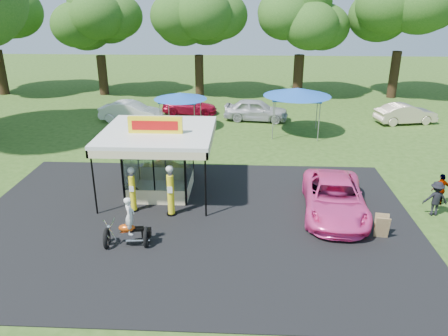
{
  "coord_description": "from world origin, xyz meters",
  "views": [
    {
      "loc": [
        2.25,
        -15.4,
        9.57
      ],
      "look_at": [
        1.31,
        4.0,
        1.82
      ],
      "focal_mm": 35.0,
      "sensor_mm": 36.0,
      "label": 1
    }
  ],
  "objects_px": {
    "motorcycle": "(129,227)",
    "gas_station_kiosk": "(160,160)",
    "pink_sedan": "(334,198)",
    "bg_car_c": "(256,110)",
    "kiosk_car": "(168,168)",
    "tent_east": "(297,92)",
    "a_frame_sign": "(382,227)",
    "spectator_east_b": "(441,190)",
    "gas_pump_right": "(171,192)",
    "bg_car_b": "(190,106)",
    "bg_car_e": "(406,114)",
    "tent_west": "(180,96)",
    "spectator_east_a": "(436,198)",
    "bg_car_a": "(131,112)",
    "gas_pump_left": "(133,191)"
  },
  "relations": [
    {
      "from": "spectator_east_a",
      "to": "spectator_east_b",
      "type": "xyz_separation_m",
      "value": [
        0.67,
        1.1,
        -0.04
      ]
    },
    {
      "from": "gas_pump_left",
      "to": "bg_car_b",
      "type": "distance_m",
      "value": 18.21
    },
    {
      "from": "kiosk_car",
      "to": "pink_sedan",
      "type": "xyz_separation_m",
      "value": [
        8.47,
        -4.15,
        0.34
      ]
    },
    {
      "from": "gas_station_kiosk",
      "to": "spectator_east_a",
      "type": "bearing_deg",
      "value": -7.98
    },
    {
      "from": "a_frame_sign",
      "to": "spectator_east_b",
      "type": "distance_m",
      "value": 4.97
    },
    {
      "from": "gas_pump_left",
      "to": "tent_west",
      "type": "distance_m",
      "value": 13.8
    },
    {
      "from": "motorcycle",
      "to": "a_frame_sign",
      "type": "relative_size",
      "value": 2.19
    },
    {
      "from": "gas_station_kiosk",
      "to": "kiosk_car",
      "type": "height_order",
      "value": "gas_station_kiosk"
    },
    {
      "from": "kiosk_car",
      "to": "bg_car_b",
      "type": "bearing_deg",
      "value": 1.97
    },
    {
      "from": "gas_station_kiosk",
      "to": "bg_car_e",
      "type": "distance_m",
      "value": 21.96
    },
    {
      "from": "motorcycle",
      "to": "kiosk_car",
      "type": "relative_size",
      "value": 0.8
    },
    {
      "from": "a_frame_sign",
      "to": "spectator_east_b",
      "type": "height_order",
      "value": "spectator_east_b"
    },
    {
      "from": "bg_car_e",
      "to": "tent_west",
      "type": "height_order",
      "value": "tent_west"
    },
    {
      "from": "gas_pump_right",
      "to": "a_frame_sign",
      "type": "xyz_separation_m",
      "value": [
        9.14,
        -1.58,
        -0.67
      ]
    },
    {
      "from": "gas_station_kiosk",
      "to": "gas_pump_right",
      "type": "height_order",
      "value": "gas_station_kiosk"
    },
    {
      "from": "spectator_east_b",
      "to": "bg_car_e",
      "type": "height_order",
      "value": "spectator_east_b"
    },
    {
      "from": "gas_pump_left",
      "to": "tent_east",
      "type": "bearing_deg",
      "value": 55.42
    },
    {
      "from": "pink_sedan",
      "to": "bg_car_c",
      "type": "xyz_separation_m",
      "value": [
        -3.3,
        16.14,
        0.05
      ]
    },
    {
      "from": "bg_car_e",
      "to": "tent_east",
      "type": "distance_m",
      "value": 9.82
    },
    {
      "from": "a_frame_sign",
      "to": "kiosk_car",
      "type": "distance_m",
      "value": 11.85
    },
    {
      "from": "pink_sedan",
      "to": "tent_west",
      "type": "xyz_separation_m",
      "value": [
        -9.03,
        13.51,
        1.69
      ]
    },
    {
      "from": "gas_pump_right",
      "to": "bg_car_e",
      "type": "xyz_separation_m",
      "value": [
        16.05,
        16.35,
        -0.41
      ]
    },
    {
      "from": "bg_car_b",
      "to": "bg_car_e",
      "type": "distance_m",
      "value": 17.59
    },
    {
      "from": "spectator_east_a",
      "to": "tent_east",
      "type": "bearing_deg",
      "value": -66.68
    },
    {
      "from": "gas_station_kiosk",
      "to": "gas_pump_left",
      "type": "height_order",
      "value": "gas_station_kiosk"
    },
    {
      "from": "gas_pump_right",
      "to": "bg_car_c",
      "type": "relative_size",
      "value": 0.49
    },
    {
      "from": "spectator_east_b",
      "to": "bg_car_b",
      "type": "distance_m",
      "value": 22.01
    },
    {
      "from": "bg_car_a",
      "to": "spectator_east_a",
      "type": "bearing_deg",
      "value": -121.6
    },
    {
      "from": "gas_pump_left",
      "to": "spectator_east_b",
      "type": "bearing_deg",
      "value": 5.52
    },
    {
      "from": "motorcycle",
      "to": "spectator_east_a",
      "type": "height_order",
      "value": "motorcycle"
    },
    {
      "from": "gas_station_kiosk",
      "to": "motorcycle",
      "type": "relative_size",
      "value": 2.4
    },
    {
      "from": "motorcycle",
      "to": "spectator_east_a",
      "type": "distance_m",
      "value": 13.84
    },
    {
      "from": "motorcycle",
      "to": "gas_station_kiosk",
      "type": "bearing_deg",
      "value": 79.89
    },
    {
      "from": "spectator_east_a",
      "to": "kiosk_car",
      "type": "bearing_deg",
      "value": -16.05
    },
    {
      "from": "kiosk_car",
      "to": "bg_car_c",
      "type": "relative_size",
      "value": 0.55
    },
    {
      "from": "spectator_east_b",
      "to": "bg_car_e",
      "type": "bearing_deg",
      "value": -112.0
    },
    {
      "from": "a_frame_sign",
      "to": "bg_car_a",
      "type": "bearing_deg",
      "value": 139.5
    },
    {
      "from": "tent_west",
      "to": "spectator_east_b",
      "type": "bearing_deg",
      "value": -40.65
    },
    {
      "from": "kiosk_car",
      "to": "tent_east",
      "type": "bearing_deg",
      "value": -43.11
    },
    {
      "from": "gas_pump_left",
      "to": "bg_car_a",
      "type": "relative_size",
      "value": 0.45
    },
    {
      "from": "a_frame_sign",
      "to": "tent_east",
      "type": "distance_m",
      "value": 15.13
    },
    {
      "from": "gas_station_kiosk",
      "to": "spectator_east_b",
      "type": "xyz_separation_m",
      "value": [
        13.77,
        -0.74,
        -0.98
      ]
    },
    {
      "from": "bg_car_a",
      "to": "pink_sedan",
      "type": "bearing_deg",
      "value": -130.33
    },
    {
      "from": "gas_station_kiosk",
      "to": "gas_pump_right",
      "type": "distance_m",
      "value": 2.7
    },
    {
      "from": "bg_car_c",
      "to": "gas_pump_left",
      "type": "bearing_deg",
      "value": 166.76
    },
    {
      "from": "spectator_east_b",
      "to": "tent_west",
      "type": "height_order",
      "value": "tent_west"
    },
    {
      "from": "motorcycle",
      "to": "bg_car_c",
      "type": "distance_m",
      "value": 20.14
    },
    {
      "from": "gas_pump_left",
      "to": "spectator_east_a",
      "type": "relative_size",
      "value": 1.34
    },
    {
      "from": "gas_pump_right",
      "to": "spectator_east_b",
      "type": "xyz_separation_m",
      "value": [
        12.84,
        1.72,
        -0.39
      ]
    },
    {
      "from": "gas_station_kiosk",
      "to": "motorcycle",
      "type": "bearing_deg",
      "value": -93.59
    }
  ]
}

